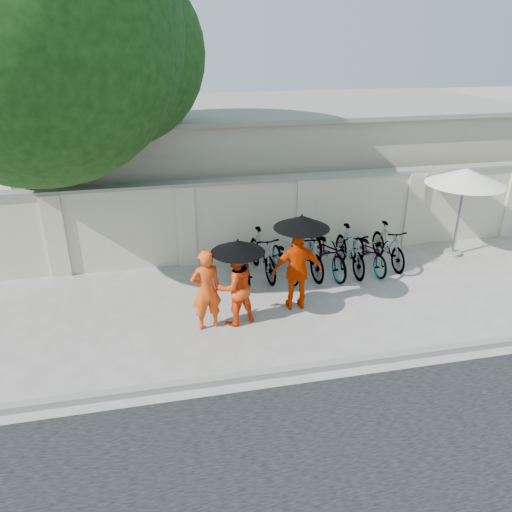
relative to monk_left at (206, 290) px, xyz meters
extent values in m
plane|color=#AAA49B|center=(0.88, -0.07, -0.82)|extent=(80.00, 80.00, 0.00)
cube|color=gray|center=(0.88, -1.77, -0.76)|extent=(40.00, 0.16, 0.12)
cube|color=beige|center=(1.88, 3.13, 0.18)|extent=(20.00, 0.30, 2.00)
cube|color=#B5AA98|center=(2.88, 6.93, 0.78)|extent=(14.00, 6.00, 3.20)
cylinder|color=#49311E|center=(-3.32, 3.83, 1.38)|extent=(0.60, 0.60, 4.40)
sphere|color=#24501B|center=(-2.82, 2.43, 4.48)|extent=(5.80, 5.80, 5.80)
sphere|color=#24501B|center=(-1.42, 3.53, 4.08)|extent=(4.00, 4.00, 4.00)
imported|color=#EE4A11|center=(0.00, 0.00, 0.00)|extent=(0.67, 0.50, 1.65)
imported|color=#F1440E|center=(0.58, 0.06, -0.02)|extent=(0.94, 0.83, 1.61)
cylinder|color=black|center=(0.63, -0.02, 0.48)|extent=(0.02, 0.02, 0.77)
cone|color=black|center=(0.63, -0.02, 0.86)|extent=(1.03, 1.03, 0.24)
imported|color=#E23400|center=(1.93, 0.37, 0.04)|extent=(1.05, 0.51, 1.73)
cylinder|color=black|center=(1.95, 0.29, 0.65)|extent=(0.02, 0.02, 0.97)
cone|color=black|center=(1.95, 0.29, 1.13)|extent=(1.11, 1.11, 0.25)
cylinder|color=gray|center=(6.68, 2.14, -0.78)|extent=(0.44, 0.44, 0.09)
cylinder|color=slate|center=(6.68, 2.14, 0.21)|extent=(0.06, 0.06, 2.06)
cone|color=white|center=(6.68, 2.14, 1.27)|extent=(2.17, 2.17, 0.39)
imported|color=slate|center=(1.04, 1.95, -0.34)|extent=(0.70, 1.84, 0.96)
imported|color=slate|center=(1.57, 2.04, -0.27)|extent=(0.72, 1.88, 1.10)
imported|color=slate|center=(2.09, 1.89, -0.40)|extent=(0.76, 1.68, 0.86)
imported|color=slate|center=(2.62, 1.90, -0.27)|extent=(0.75, 1.90, 1.11)
imported|color=slate|center=(3.15, 1.90, -0.30)|extent=(0.89, 2.03, 1.04)
imported|color=slate|center=(3.68, 1.83, -0.28)|extent=(0.52, 1.82, 1.09)
imported|color=slate|center=(4.21, 1.84, -0.37)|extent=(0.70, 1.74, 0.90)
imported|color=slate|center=(4.74, 1.96, -0.31)|extent=(0.53, 1.73, 1.03)
camera|label=1|loc=(-0.82, -8.42, 4.52)|focal=35.00mm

